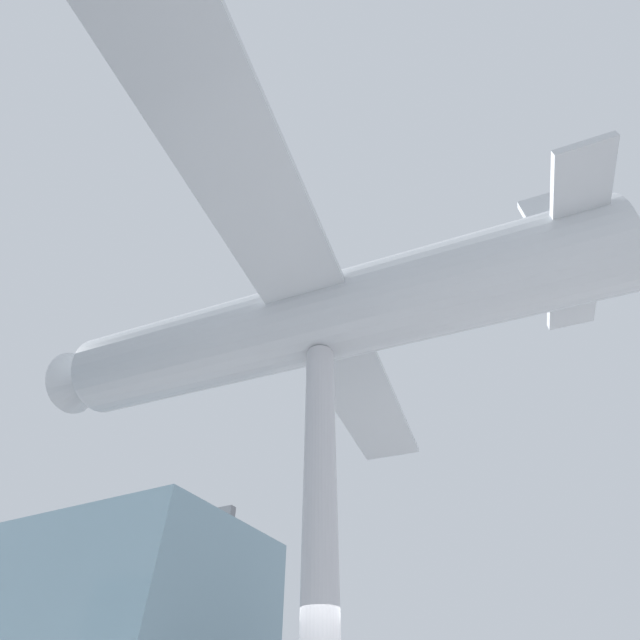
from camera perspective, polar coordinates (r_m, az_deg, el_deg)
The scene contains 3 objects.
glass_pavilion_right at distance 24.27m, azimuth -28.66°, elevation -33.24°, with size 8.33×14.08×8.14m.
support_pylon_central at distance 7.78m, azimuth -0.00°, elevation -25.82°, with size 0.59×0.59×7.24m.
suspended_airplane at distance 10.25m, azimuth -1.26°, elevation -0.28°, with size 15.05×14.33×3.19m.
Camera 1 is at (-6.68, -3.24, 1.30)m, focal length 24.00 mm.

